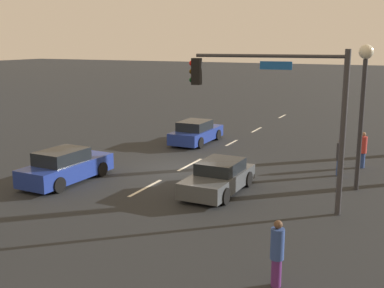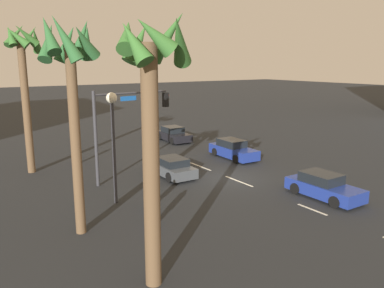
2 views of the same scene
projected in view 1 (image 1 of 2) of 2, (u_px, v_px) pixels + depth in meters
The scene contains 14 objects.
ground_plane at pixel (182, 169), 22.82m from camera, with size 220.00×220.00×0.00m, color #232628.
lane_stripe_0 at pixel (282, 116), 38.71m from camera, with size 1.95×0.14×0.01m, color silver.
lane_stripe_1 at pixel (256, 130), 32.80m from camera, with size 2.05×0.14×0.01m, color silver.
lane_stripe_2 at pixel (232, 143), 28.59m from camera, with size 1.83×0.14×0.01m, color silver.
lane_stripe_3 at pixel (190, 165), 23.56m from camera, with size 2.59×0.14×0.01m, color silver.
lane_stripe_4 at pixel (146, 188), 19.82m from camera, with size 2.55×0.14×0.01m, color silver.
car_0 at pixel (219, 178), 19.22m from camera, with size 4.08×1.87×1.26m.
car_1 at pixel (66, 167), 20.59m from camera, with size 4.47×1.92×1.44m.
car_3 at pixel (196, 133), 28.50m from camera, with size 4.21×1.86×1.35m.
traffic_signal at pixel (285, 101), 16.58m from camera, with size 0.96×5.51×5.69m.
streetlamp at pixel (363, 89), 18.76m from camera, with size 0.56×0.56×5.82m.
pedestrian_0 at pixel (363, 149), 22.84m from camera, with size 0.51×0.51×1.73m.
pedestrian_1 at pixel (340, 156), 21.48m from camera, with size 0.39×0.39×1.71m.
pedestrian_2 at pixel (277, 252), 11.71m from camera, with size 0.38×0.38×1.72m.
Camera 1 is at (19.73, 9.90, 5.94)m, focal length 44.98 mm.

